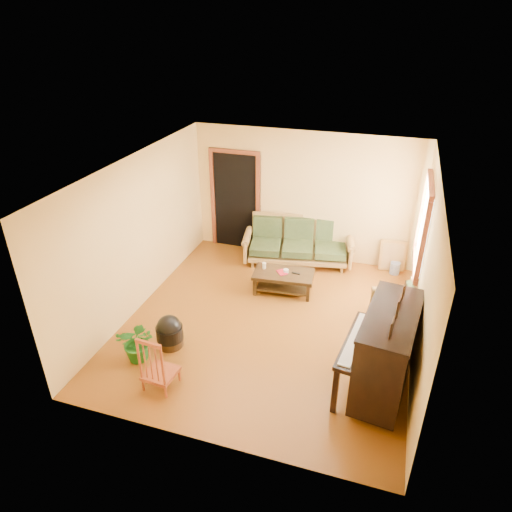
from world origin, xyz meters
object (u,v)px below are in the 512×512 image
(footstool, at_px, (170,335))
(red_chair, at_px, (159,360))
(coffee_table, at_px, (283,282))
(piano, at_px, (386,354))
(ceramic_crock, at_px, (395,268))
(armchair, at_px, (393,306))
(potted_plant, at_px, (138,342))
(sofa, at_px, (298,242))

(footstool, bearing_deg, red_chair, -70.96)
(coffee_table, relative_size, piano, 0.74)
(ceramic_crock, bearing_deg, armchair, -89.26)
(armchair, bearing_deg, potted_plant, -165.55)
(armchair, xyz_separation_m, ceramic_crock, (-0.02, 1.76, -0.26))
(red_chair, bearing_deg, footstool, 113.07)
(footstool, relative_size, ceramic_crock, 1.72)
(sofa, xyz_separation_m, potted_plant, (-1.54, -3.58, -0.14))
(piano, bearing_deg, ceramic_crock, 96.65)
(piano, bearing_deg, armchair, 95.17)
(coffee_table, relative_size, red_chair, 1.22)
(sofa, bearing_deg, piano, -69.83)
(armchair, distance_m, footstool, 3.55)
(red_chair, distance_m, ceramic_crock, 5.03)
(armchair, bearing_deg, footstool, -169.30)
(coffee_table, xyz_separation_m, footstool, (-1.26, -2.01, 0.00))
(piano, xyz_separation_m, potted_plant, (-3.42, -0.42, -0.32))
(sofa, relative_size, potted_plant, 3.38)
(sofa, bearing_deg, coffee_table, -100.69)
(armchair, relative_size, piano, 0.53)
(footstool, xyz_separation_m, ceramic_crock, (3.18, 3.29, -0.08))
(armchair, height_order, potted_plant, armchair)
(coffee_table, height_order, piano, piano)
(red_chair, bearing_deg, ceramic_crock, 58.84)
(piano, distance_m, footstool, 3.17)
(sofa, bearing_deg, footstool, -122.41)
(red_chair, xyz_separation_m, ceramic_crock, (2.90, 4.10, -0.32))
(piano, relative_size, footstool, 3.50)
(armchair, bearing_deg, coffee_table, 151.14)
(piano, bearing_deg, footstool, -172.92)
(piano, bearing_deg, coffee_table, 140.23)
(ceramic_crock, bearing_deg, red_chair, -125.20)
(piano, height_order, footstool, piano)
(red_chair, bearing_deg, potted_plant, 149.05)
(armchair, distance_m, piano, 1.56)
(armchair, height_order, piano, piano)
(coffee_table, xyz_separation_m, red_chair, (-0.98, -2.82, 0.24))
(red_chair, distance_m, potted_plant, 0.69)
(coffee_table, xyz_separation_m, armchair, (1.94, -0.48, 0.19))
(coffee_table, distance_m, ceramic_crock, 2.31)
(piano, distance_m, red_chair, 2.98)
(footstool, distance_m, ceramic_crock, 4.58)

